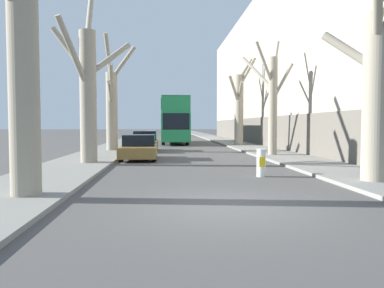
{
  "coord_description": "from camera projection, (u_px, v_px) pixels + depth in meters",
  "views": [
    {
      "loc": [
        -1.41,
        -8.23,
        1.84
      ],
      "look_at": [
        0.94,
        23.75,
        0.2
      ],
      "focal_mm": 35.0,
      "sensor_mm": 36.0,
      "label": 1
    }
  ],
  "objects": [
    {
      "name": "ground_plane",
      "position": [
        228.0,
        207.0,
        8.4
      ],
      "size": [
        300.0,
        300.0,
        0.0
      ],
      "primitive_type": "plane",
      "color": "#4C4947"
    },
    {
      "name": "sidewalk_left",
      "position": [
        139.0,
        136.0,
        57.8
      ],
      "size": [
        3.1,
        120.0,
        0.12
      ],
      "primitive_type": "cube",
      "color": "gray",
      "rests_on": "ground"
    },
    {
      "name": "sidewalk_right",
      "position": [
        208.0,
        136.0,
        58.59
      ],
      "size": [
        3.1,
        120.0,
        0.12
      ],
      "primitive_type": "cube",
      "color": "gray",
      "rests_on": "ground"
    },
    {
      "name": "building_facade_right",
      "position": [
        298.0,
        75.0,
        37.27
      ],
      "size": [
        10.08,
        45.14,
        13.62
      ],
      "color": "#9E9384",
      "rests_on": "ground"
    },
    {
      "name": "street_tree_left_0",
      "position": [
        20.0,
        34.0,
        9.07
      ],
      "size": [
        2.93,
        3.46,
        9.19
      ],
      "color": "gray",
      "rests_on": "ground"
    },
    {
      "name": "street_tree_left_1",
      "position": [
        88.0,
        87.0,
        17.14
      ],
      "size": [
        3.51,
        4.04,
        8.41
      ],
      "color": "gray",
      "rests_on": "ground"
    },
    {
      "name": "street_tree_left_2",
      "position": [
        112.0,
        105.0,
        25.49
      ],
      "size": [
        2.14,
        2.53,
        7.77
      ],
      "color": "gray",
      "rests_on": "ground"
    },
    {
      "name": "street_tree_right_0",
      "position": [
        378.0,
        79.0,
        11.36
      ],
      "size": [
        3.12,
        3.29,
        7.39
      ],
      "color": "gray",
      "rests_on": "ground"
    },
    {
      "name": "street_tree_right_1",
      "position": [
        272.0,
        100.0,
        21.61
      ],
      "size": [
        2.55,
        2.74,
        6.85
      ],
      "color": "gray",
      "rests_on": "ground"
    },
    {
      "name": "street_tree_right_2",
      "position": [
        239.0,
        105.0,
        31.86
      ],
      "size": [
        2.49,
        3.16,
        7.5
      ],
      "color": "gray",
      "rests_on": "ground"
    },
    {
      "name": "double_decker_bus",
      "position": [
        174.0,
        118.0,
        37.39
      ],
      "size": [
        2.57,
        11.06,
        4.4
      ],
      "color": "#1E7F47",
      "rests_on": "ground"
    },
    {
      "name": "parked_car_0",
      "position": [
        139.0,
        148.0,
        19.91
      ],
      "size": [
        1.86,
        4.02,
        1.32
      ],
      "color": "olive",
      "rests_on": "ground"
    },
    {
      "name": "parked_car_1",
      "position": [
        145.0,
        142.0,
        26.19
      ],
      "size": [
        1.74,
        4.21,
        1.42
      ],
      "color": "olive",
      "rests_on": "ground"
    },
    {
      "name": "traffic_bollard",
      "position": [
        261.0,
        163.0,
        13.27
      ],
      "size": [
        0.31,
        0.32,
        0.99
      ],
      "color": "white",
      "rests_on": "ground"
    }
  ]
}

